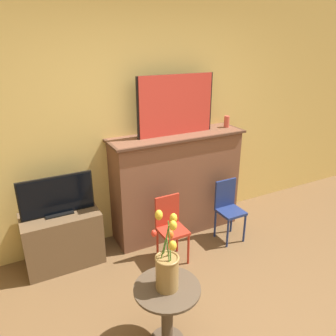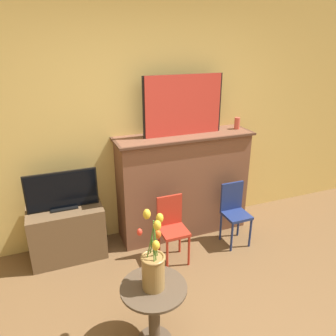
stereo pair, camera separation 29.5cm
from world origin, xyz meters
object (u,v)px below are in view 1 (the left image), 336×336
(painting, at_px, (176,105))
(chair_blue, at_px, (228,206))
(chair_red, at_px, (170,225))
(vase_tulips, at_px, (167,266))
(tv_monitor, at_px, (57,196))

(painting, relative_size, chair_blue, 1.28)
(chair_red, relative_size, vase_tulips, 1.23)
(tv_monitor, xyz_separation_m, chair_blue, (1.77, -0.41, -0.35))
(tv_monitor, bearing_deg, chair_red, -24.27)
(painting, relative_size, chair_red, 1.28)
(painting, bearing_deg, chair_red, -123.61)
(chair_blue, relative_size, vase_tulips, 1.23)
(tv_monitor, height_order, vase_tulips, vase_tulips)
(tv_monitor, distance_m, vase_tulips, 1.45)
(tv_monitor, xyz_separation_m, vase_tulips, (0.49, -1.36, -0.05))
(painting, relative_size, tv_monitor, 1.28)
(chair_blue, height_order, vase_tulips, vase_tulips)
(tv_monitor, xyz_separation_m, chair_red, (1.00, -0.45, -0.35))
(chair_red, xyz_separation_m, chair_blue, (0.77, 0.05, 0.00))
(chair_red, distance_m, chair_blue, 0.77)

